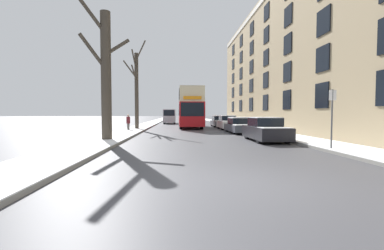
{
  "coord_description": "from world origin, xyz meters",
  "views": [
    {
      "loc": [
        -1.65,
        -5.98,
        1.66
      ],
      "look_at": [
        -0.19,
        19.19,
        0.53
      ],
      "focal_mm": 24.0,
      "sensor_mm": 36.0,
      "label": 1
    }
  ],
  "objects_px": {
    "bare_tree_left_0": "(105,73)",
    "oncoming_van": "(170,116)",
    "double_decker_bus": "(190,106)",
    "parked_car_0": "(265,130)",
    "parked_car_3": "(219,122)",
    "street_sign_post": "(332,116)",
    "parked_car_2": "(227,123)",
    "parked_car_1": "(239,126)",
    "pedestrian_left_sidewalk": "(128,122)",
    "bare_tree_left_1": "(136,88)"
  },
  "relations": [
    {
      "from": "double_decker_bus",
      "to": "bare_tree_left_1",
      "type": "bearing_deg",
      "value": -142.63
    },
    {
      "from": "parked_car_0",
      "to": "bare_tree_left_0",
      "type": "bearing_deg",
      "value": 179.27
    },
    {
      "from": "double_decker_bus",
      "to": "parked_car_0",
      "type": "xyz_separation_m",
      "value": [
        3.81,
        -15.18,
        -1.84
      ]
    },
    {
      "from": "parked_car_2",
      "to": "oncoming_van",
      "type": "height_order",
      "value": "oncoming_van"
    },
    {
      "from": "parked_car_1",
      "to": "street_sign_post",
      "type": "height_order",
      "value": "street_sign_post"
    },
    {
      "from": "bare_tree_left_0",
      "to": "street_sign_post",
      "type": "bearing_deg",
      "value": -22.94
    },
    {
      "from": "oncoming_van",
      "to": "bare_tree_left_1",
      "type": "bearing_deg",
      "value": -99.57
    },
    {
      "from": "bare_tree_left_0",
      "to": "parked_car_1",
      "type": "distance_m",
      "value": 11.9
    },
    {
      "from": "parked_car_1",
      "to": "oncoming_van",
      "type": "height_order",
      "value": "oncoming_van"
    },
    {
      "from": "bare_tree_left_0",
      "to": "parked_car_1",
      "type": "height_order",
      "value": "bare_tree_left_0"
    },
    {
      "from": "double_decker_bus",
      "to": "street_sign_post",
      "type": "bearing_deg",
      "value": -75.28
    },
    {
      "from": "bare_tree_left_0",
      "to": "parked_car_2",
      "type": "distance_m",
      "value": 15.34
    },
    {
      "from": "bare_tree_left_1",
      "to": "parked_car_2",
      "type": "xyz_separation_m",
      "value": [
        9.38,
        0.8,
        -3.54
      ]
    },
    {
      "from": "parked_car_1",
      "to": "bare_tree_left_1",
      "type": "bearing_deg",
      "value": 154.76
    },
    {
      "from": "parked_car_1",
      "to": "street_sign_post",
      "type": "relative_size",
      "value": 1.7
    },
    {
      "from": "parked_car_0",
      "to": "street_sign_post",
      "type": "xyz_separation_m",
      "value": [
        1.35,
        -4.46,
        0.87
      ]
    },
    {
      "from": "street_sign_post",
      "to": "parked_car_3",
      "type": "bearing_deg",
      "value": 93.62
    },
    {
      "from": "parked_car_3",
      "to": "pedestrian_left_sidewalk",
      "type": "bearing_deg",
      "value": -141.44
    },
    {
      "from": "parked_car_0",
      "to": "oncoming_van",
      "type": "height_order",
      "value": "oncoming_van"
    },
    {
      "from": "bare_tree_left_1",
      "to": "oncoming_van",
      "type": "bearing_deg",
      "value": 80.43
    },
    {
      "from": "oncoming_van",
      "to": "pedestrian_left_sidewalk",
      "type": "bearing_deg",
      "value": -100.08
    },
    {
      "from": "bare_tree_left_0",
      "to": "double_decker_bus",
      "type": "bearing_deg",
      "value": 69.41
    },
    {
      "from": "pedestrian_left_sidewalk",
      "to": "street_sign_post",
      "type": "height_order",
      "value": "street_sign_post"
    },
    {
      "from": "bare_tree_left_1",
      "to": "pedestrian_left_sidewalk",
      "type": "xyz_separation_m",
      "value": [
        -0.49,
        -1.87,
        -3.35
      ]
    },
    {
      "from": "double_decker_bus",
      "to": "pedestrian_left_sidewalk",
      "type": "distance_m",
      "value": 8.77
    },
    {
      "from": "double_decker_bus",
      "to": "parked_car_2",
      "type": "bearing_deg",
      "value": -42.21
    },
    {
      "from": "bare_tree_left_0",
      "to": "oncoming_van",
      "type": "relative_size",
      "value": 1.52
    },
    {
      "from": "bare_tree_left_0",
      "to": "parked_car_2",
      "type": "xyz_separation_m",
      "value": [
        9.47,
        11.6,
        -3.31
      ]
    },
    {
      "from": "double_decker_bus",
      "to": "oncoming_van",
      "type": "relative_size",
      "value": 1.88
    },
    {
      "from": "bare_tree_left_1",
      "to": "parked_car_2",
      "type": "bearing_deg",
      "value": 4.86
    },
    {
      "from": "parked_car_2",
      "to": "parked_car_3",
      "type": "height_order",
      "value": "parked_car_2"
    },
    {
      "from": "double_decker_bus",
      "to": "parked_car_0",
      "type": "height_order",
      "value": "double_decker_bus"
    },
    {
      "from": "parked_car_3",
      "to": "parked_car_2",
      "type": "bearing_deg",
      "value": -90.0
    },
    {
      "from": "bare_tree_left_0",
      "to": "parked_car_3",
      "type": "height_order",
      "value": "bare_tree_left_0"
    },
    {
      "from": "bare_tree_left_0",
      "to": "parked_car_3",
      "type": "bearing_deg",
      "value": 60.59
    },
    {
      "from": "parked_car_0",
      "to": "pedestrian_left_sidewalk",
      "type": "height_order",
      "value": "pedestrian_left_sidewalk"
    },
    {
      "from": "parked_car_1",
      "to": "parked_car_2",
      "type": "bearing_deg",
      "value": 90.0
    },
    {
      "from": "parked_car_0",
      "to": "parked_car_1",
      "type": "xyz_separation_m",
      "value": [
        0.0,
        6.51,
        -0.04
      ]
    },
    {
      "from": "bare_tree_left_1",
      "to": "double_decker_bus",
      "type": "bearing_deg",
      "value": 37.37
    },
    {
      "from": "bare_tree_left_1",
      "to": "double_decker_bus",
      "type": "xyz_separation_m",
      "value": [
        5.57,
        4.25,
        -1.71
      ]
    },
    {
      "from": "parked_car_3",
      "to": "oncoming_van",
      "type": "bearing_deg",
      "value": 121.49
    },
    {
      "from": "double_decker_bus",
      "to": "parked_car_0",
      "type": "distance_m",
      "value": 15.76
    },
    {
      "from": "parked_car_0",
      "to": "parked_car_2",
      "type": "relative_size",
      "value": 0.99
    },
    {
      "from": "bare_tree_left_1",
      "to": "oncoming_van",
      "type": "height_order",
      "value": "bare_tree_left_1"
    },
    {
      "from": "oncoming_van",
      "to": "street_sign_post",
      "type": "distance_m",
      "value": 33.05
    },
    {
      "from": "double_decker_bus",
      "to": "parked_car_1",
      "type": "distance_m",
      "value": 9.66
    },
    {
      "from": "parked_car_2",
      "to": "street_sign_post",
      "type": "height_order",
      "value": "street_sign_post"
    },
    {
      "from": "parked_car_0",
      "to": "parked_car_1",
      "type": "relative_size",
      "value": 0.89
    },
    {
      "from": "bare_tree_left_0",
      "to": "oncoming_van",
      "type": "height_order",
      "value": "bare_tree_left_0"
    },
    {
      "from": "bare_tree_left_0",
      "to": "bare_tree_left_1",
      "type": "height_order",
      "value": "bare_tree_left_1"
    }
  ]
}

